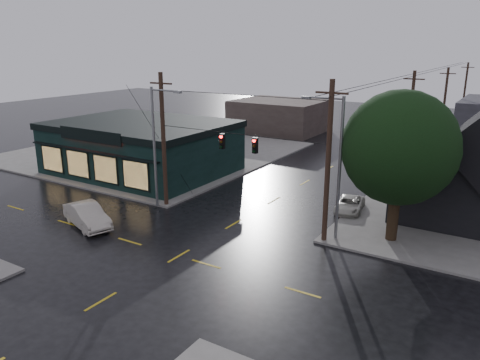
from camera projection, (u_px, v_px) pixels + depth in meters
The scene contains 15 objects.
ground_plane at pixel (179, 256), 27.69m from camera, with size 160.00×160.00×0.00m, color black.
sidewalk_nw at pixel (153, 152), 54.11m from camera, with size 28.00×28.00×0.15m, color slate.
pizza_shop at pixel (142, 146), 45.13m from camera, with size 16.30×12.34×4.90m.
corner_tree at pixel (400, 148), 28.09m from camera, with size 6.98×6.98×9.42m.
utility_pole_nw at pixel (167, 206), 36.28m from camera, with size 2.00×0.32×10.15m, color #2F2015, non-canonical shape.
utility_pole_ne at pixel (324, 242), 29.69m from camera, with size 2.00×0.32×10.15m, color #2F2015, non-canonical shape.
utility_pole_far_a at pixel (405, 168), 47.21m from camera, with size 2.00×0.32×9.65m, color #2F2015, non-canonical shape.
utility_pole_far_b at pixel (440, 136), 63.51m from camera, with size 2.00×0.32×9.15m, color #2F2015, non-canonical shape.
utility_pole_far_c at pixel (461, 117), 79.82m from camera, with size 2.00×0.32×9.15m, color #2F2015, non-canonical shape.
span_signal_assembly at pixel (238, 143), 31.34m from camera, with size 13.00×0.48×1.23m.
streetlight_nw at pixel (158, 208), 35.86m from camera, with size 5.40×0.30×9.15m, color gray, non-canonical shape.
streetlight_ne at pixel (335, 240), 30.01m from camera, with size 5.40×0.30×9.15m, color gray, non-canonical shape.
bg_building_west at pixel (279, 116), 66.78m from camera, with size 12.00×10.00×4.40m, color #372B28.
sedan_cream at pixel (87, 216), 31.96m from camera, with size 1.68×4.83×1.59m, color #B7B0A1.
suv_silver at pixel (350, 205), 34.86m from camera, with size 1.83×3.96×1.10m, color #BCBAAD.
Camera 1 is at (16.46, -19.58, 12.08)m, focal length 35.00 mm.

